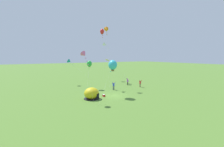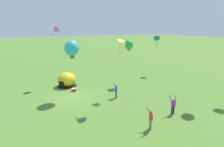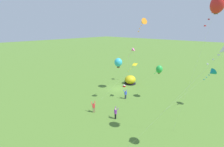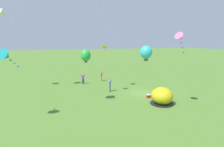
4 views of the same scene
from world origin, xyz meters
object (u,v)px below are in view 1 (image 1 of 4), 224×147
at_px(kite_white, 105,45).
at_px(kite_yellow, 109,61).
at_px(person_near_tent, 140,83).
at_px(kite_pink, 84,55).
at_px(kite_orange, 106,29).
at_px(person_with_toddler, 114,86).
at_px(cooler_box, 104,95).
at_px(kite_red, 102,32).
at_px(kite_teal, 69,61).
at_px(kite_cyan, 113,65).
at_px(popup_tent, 92,93).
at_px(kite_green, 89,64).
at_px(person_flying_kite, 128,81).

distance_m(kite_white, kite_yellow, 15.73).
xyz_separation_m(person_near_tent, kite_pink, (-16.29, -4.08, 7.03)).
bearing_deg(kite_orange, person_with_toddler, -83.45).
relative_size(cooler_box, kite_red, 0.03).
bearing_deg(kite_white, kite_red, -141.09).
distance_m(person_with_toddler, person_near_tent, 7.42).
bearing_deg(kite_teal, kite_yellow, -62.38).
distance_m(kite_pink, kite_cyan, 6.31).
relative_size(popup_tent, kite_orange, 0.19).
distance_m(kite_yellow, kite_orange, 7.69).
height_order(popup_tent, kite_white, kite_white).
height_order(kite_green, kite_orange, kite_orange).
bearing_deg(kite_cyan, popup_tent, 177.20).
distance_m(kite_white, kite_red, 4.44).
distance_m(cooler_box, person_near_tent, 12.49).
bearing_deg(kite_red, popup_tent, -123.36).
xyz_separation_m(cooler_box, kite_yellow, (3.97, 4.95, 6.37)).
bearing_deg(cooler_box, kite_cyan, -13.93).
relative_size(kite_white, kite_red, 0.76).
xyz_separation_m(popup_tent, kite_pink, (-1.58, -0.77, 7.03)).
bearing_deg(kite_white, kite_teal, -169.81).
distance_m(kite_teal, kite_orange, 13.76).
xyz_separation_m(person_near_tent, kite_orange, (-7.68, 3.59, 13.07)).
distance_m(person_flying_kite, kite_green, 11.61).
relative_size(person_near_tent, kite_white, 0.15).
relative_size(kite_cyan, kite_orange, 0.48).
xyz_separation_m(person_flying_kite, kite_pink, (-15.26, -7.88, 7.03)).
bearing_deg(kite_cyan, person_flying_kite, 38.27).
relative_size(person_with_toddler, kite_yellow, 0.26).
bearing_deg(kite_yellow, kite_red, 68.64).
bearing_deg(person_flying_kite, kite_white, 92.84).
bearing_deg(kite_green, kite_orange, -25.21).
distance_m(person_flying_kite, kite_pink, 18.55).
bearing_deg(kite_red, kite_white, 38.91).
height_order(person_with_toddler, kite_yellow, kite_yellow).
bearing_deg(kite_red, kite_orange, -112.59).
bearing_deg(kite_teal, kite_white, 10.19).
distance_m(popup_tent, kite_green, 10.51).
height_order(kite_red, kite_cyan, kite_red).
xyz_separation_m(kite_green, kite_cyan, (1.09, -8.86, 0.11)).
xyz_separation_m(popup_tent, kite_cyan, (4.40, -0.22, 5.09)).
bearing_deg(person_near_tent, popup_tent, -167.33).
distance_m(kite_teal, kite_pink, 17.39).
xyz_separation_m(cooler_box, person_with_toddler, (4.70, 3.94, 0.78)).
bearing_deg(kite_pink, kite_cyan, 5.30).
relative_size(kite_red, kite_green, 2.17).
bearing_deg(kite_red, kite_green, -133.23).
bearing_deg(popup_tent, kite_cyan, -2.80).
bearing_deg(popup_tent, cooler_box, 4.80).
xyz_separation_m(cooler_box, kite_teal, (-1.90, 16.17, 6.13)).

